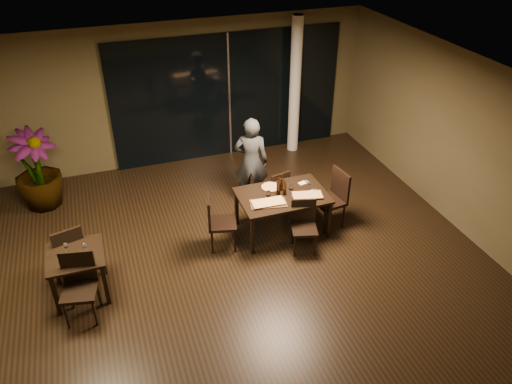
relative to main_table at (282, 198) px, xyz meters
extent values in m
plane|color=black|center=(-1.00, -0.80, -0.68)|extent=(8.00, 8.00, 0.00)
cube|color=#484026|center=(-1.00, 3.25, 0.82)|extent=(8.00, 0.10, 3.00)
cube|color=#484026|center=(3.05, -0.80, 0.82)|extent=(0.10, 8.00, 3.00)
cube|color=white|center=(-1.00, -0.80, 2.34)|extent=(8.00, 8.00, 0.04)
cube|color=black|center=(0.00, 3.16, 0.67)|extent=(5.00, 0.06, 2.70)
cylinder|color=silver|center=(1.40, 2.85, 0.82)|extent=(0.24, 0.24, 3.00)
cube|color=black|center=(0.00, 0.00, 0.05)|extent=(1.50, 1.00, 0.04)
cube|color=black|center=(-0.69, -0.44, -0.32)|extent=(0.06, 0.06, 0.71)
cube|color=black|center=(0.69, -0.44, -0.32)|extent=(0.06, 0.06, 0.71)
cube|color=black|center=(-0.69, 0.44, -0.32)|extent=(0.06, 0.06, 0.71)
cube|color=black|center=(0.69, 0.44, -0.32)|extent=(0.06, 0.06, 0.71)
cube|color=black|center=(-3.40, -0.50, 0.05)|extent=(0.80, 0.80, 0.04)
cube|color=black|center=(-3.74, -0.84, -0.32)|extent=(0.06, 0.06, 0.71)
cube|color=black|center=(-3.06, -0.84, -0.32)|extent=(0.06, 0.06, 0.71)
cube|color=black|center=(-3.74, -0.16, -0.32)|extent=(0.06, 0.06, 0.71)
cube|color=black|center=(-3.06, -0.16, -0.32)|extent=(0.06, 0.06, 0.71)
cube|color=black|center=(0.12, 0.67, -0.27)|extent=(0.47, 0.47, 0.05)
cylinder|color=black|center=(0.25, 0.86, -0.47)|extent=(0.03, 0.03, 0.41)
cylinder|color=black|center=(-0.07, 0.79, -0.47)|extent=(0.03, 0.03, 0.41)
cylinder|color=black|center=(0.32, 0.55, -0.47)|extent=(0.03, 0.03, 0.41)
cylinder|color=black|center=(0.00, 0.48, -0.47)|extent=(0.03, 0.03, 0.41)
cube|color=black|center=(0.16, 0.49, -0.04)|extent=(0.40, 0.12, 0.45)
cube|color=black|center=(0.15, -0.62, -0.26)|extent=(0.51, 0.51, 0.05)
cylinder|color=black|center=(-0.06, -0.74, -0.47)|extent=(0.03, 0.03, 0.42)
cylinder|color=black|center=(0.26, -0.83, -0.47)|extent=(0.03, 0.03, 0.42)
cylinder|color=black|center=(0.03, -0.42, -0.47)|extent=(0.03, 0.03, 0.42)
cylinder|color=black|center=(0.35, -0.51, -0.47)|extent=(0.03, 0.03, 0.42)
cube|color=black|center=(0.20, -0.44, -0.02)|extent=(0.41, 0.15, 0.47)
cube|color=black|center=(-1.10, -0.09, -0.21)|extent=(0.55, 0.55, 0.05)
cylinder|color=black|center=(-0.96, -0.32, -0.44)|extent=(0.04, 0.04, 0.47)
cylinder|color=black|center=(-0.87, 0.05, -0.44)|extent=(0.04, 0.04, 0.47)
cylinder|color=black|center=(-1.32, -0.23, -0.44)|extent=(0.04, 0.04, 0.47)
cylinder|color=black|center=(-1.23, 0.14, -0.44)|extent=(0.04, 0.04, 0.47)
cube|color=black|center=(-1.30, -0.04, 0.05)|extent=(0.15, 0.45, 0.52)
cube|color=black|center=(0.84, -0.10, -0.18)|extent=(0.55, 0.55, 0.06)
cylinder|color=black|center=(0.61, 0.06, -0.43)|extent=(0.04, 0.04, 0.50)
cylinder|color=black|center=(0.67, -0.33, -0.43)|extent=(0.04, 0.04, 0.50)
cylinder|color=black|center=(1.01, 0.12, -0.43)|extent=(0.04, 0.04, 0.50)
cylinder|color=black|center=(1.07, -0.27, -0.43)|extent=(0.04, 0.04, 0.50)
cube|color=black|center=(1.06, -0.07, 0.10)|extent=(0.12, 0.49, 0.55)
cube|color=black|center=(-3.54, 0.01, -0.21)|extent=(0.55, 0.55, 0.05)
cylinder|color=black|center=(-3.41, 0.23, -0.45)|extent=(0.04, 0.04, 0.46)
cylinder|color=black|center=(-3.76, 0.14, -0.45)|extent=(0.04, 0.04, 0.46)
cylinder|color=black|center=(-3.31, -0.12, -0.45)|extent=(0.04, 0.04, 0.46)
cylinder|color=black|center=(-3.66, -0.22, -0.45)|extent=(0.04, 0.04, 0.46)
cube|color=black|center=(-3.48, -0.19, 0.04)|extent=(0.45, 0.16, 0.51)
cube|color=black|center=(-3.40, -1.00, -0.20)|extent=(0.55, 0.55, 0.05)
cylinder|color=black|center=(-3.63, -1.15, -0.44)|extent=(0.04, 0.04, 0.48)
cylinder|color=black|center=(-3.25, -1.23, -0.44)|extent=(0.04, 0.04, 0.48)
cylinder|color=black|center=(-3.55, -0.78, -0.44)|extent=(0.04, 0.04, 0.48)
cylinder|color=black|center=(-3.18, -0.85, -0.44)|extent=(0.04, 0.04, 0.48)
cube|color=black|center=(-3.36, -0.79, 0.07)|extent=(0.47, 0.14, 0.53)
imported|color=#2A2D2F|center=(-0.19, 1.09, 0.19)|extent=(0.69, 0.59, 1.73)
imported|color=#21531B|center=(-3.97, 2.24, 0.09)|extent=(1.16, 1.16, 1.53)
cube|color=#412814|center=(-0.33, -0.19, 0.08)|extent=(0.65, 0.41, 0.01)
cube|color=#432A15|center=(0.37, -0.19, 0.08)|extent=(0.51, 0.27, 0.01)
cylinder|color=#B43F14|center=(-0.11, 0.28, 0.08)|extent=(0.31, 0.31, 0.01)
cylinder|color=white|center=(-0.23, 0.05, 0.12)|extent=(0.07, 0.07, 0.09)
cylinder|color=white|center=(0.20, 0.11, 0.12)|extent=(0.07, 0.07, 0.09)
cube|color=white|center=(0.50, -0.10, 0.08)|extent=(0.19, 0.11, 0.01)
cube|color=silver|center=(0.49, 0.23, 0.08)|extent=(0.20, 0.14, 0.01)
cube|color=white|center=(-3.37, -0.75, 0.08)|extent=(0.20, 0.14, 0.01)
camera|label=1|loc=(-2.76, -6.60, 4.64)|focal=35.00mm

